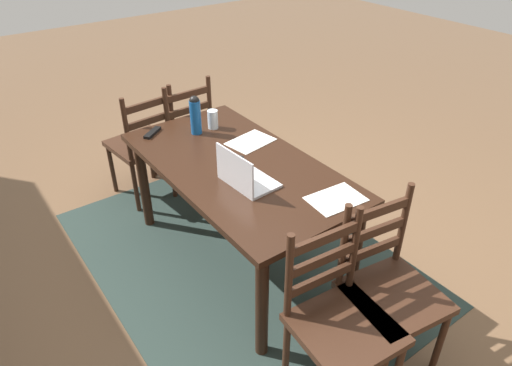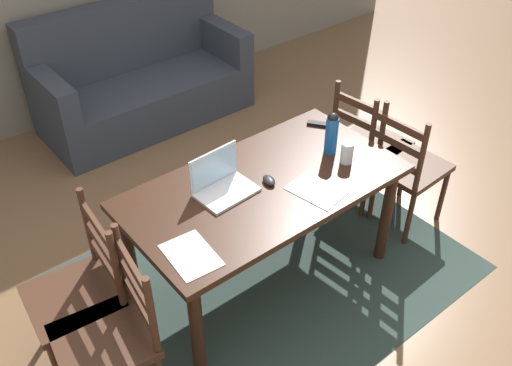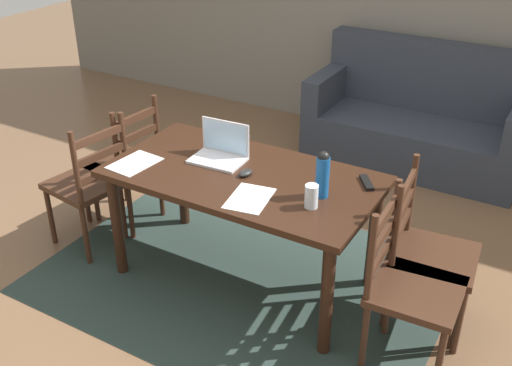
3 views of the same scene
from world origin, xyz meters
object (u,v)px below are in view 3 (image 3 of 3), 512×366
at_px(water_bottle, 323,173).
at_px(chair_right_near, 409,287).
at_px(chair_right_far, 428,254).
at_px(couch, 418,122).
at_px(laptop, 221,150).
at_px(dining_table, 243,188).
at_px(computer_mouse, 246,173).
at_px(chair_left_far, 124,164).
at_px(chair_left_near, 90,184).
at_px(tv_remote, 367,183).
at_px(drinking_glass, 311,196).

bearing_deg(water_bottle, chair_right_near, -15.73).
relative_size(chair_right_far, water_bottle, 3.54).
bearing_deg(couch, laptop, -106.88).
bearing_deg(laptop, dining_table, -25.93).
xyz_separation_m(dining_table, computer_mouse, (0.03, -0.01, 0.11)).
bearing_deg(couch, chair_left_far, -126.32).
distance_m(laptop, water_bottle, 0.74).
bearing_deg(chair_right_far, computer_mouse, -170.53).
bearing_deg(chair_left_far, water_bottle, -6.23).
relative_size(chair_left_near, tv_remote, 5.59).
height_order(chair_right_near, water_bottle, water_bottle).
relative_size(chair_right_near, chair_left_far, 1.00).
distance_m(dining_table, chair_left_near, 1.11).
xyz_separation_m(chair_right_far, laptop, (-1.30, -0.06, 0.34)).
relative_size(chair_left_near, chair_left_far, 1.00).
height_order(chair_left_near, computer_mouse, chair_left_near).
bearing_deg(drinking_glass, computer_mouse, 164.93).
xyz_separation_m(chair_right_near, water_bottle, (-0.58, 0.16, 0.42)).
bearing_deg(couch, chair_right_near, -74.43).
xyz_separation_m(dining_table, couch, (0.42, 2.21, -0.30)).
bearing_deg(chair_left_far, tv_remote, 2.54).
relative_size(chair_left_near, computer_mouse, 9.50).
xyz_separation_m(chair_right_far, water_bottle, (-0.58, -0.17, 0.42)).
xyz_separation_m(chair_left_near, tv_remote, (1.75, 0.42, 0.29)).
distance_m(dining_table, chair_right_far, 1.11).
relative_size(chair_left_near, chair_right_far, 1.00).
height_order(chair_left_far, drinking_glass, chair_left_far).
bearing_deg(drinking_glass, couch, 92.14).
distance_m(chair_left_near, chair_left_far, 0.34).
bearing_deg(tv_remote, chair_right_far, -46.64).
xyz_separation_m(chair_right_near, computer_mouse, (-1.06, 0.16, 0.30)).
distance_m(chair_right_far, couch, 2.15).
xyz_separation_m(chair_right_far, tv_remote, (-0.41, 0.08, 0.29)).
relative_size(laptop, tv_remote, 1.96).
distance_m(chair_right_near, chair_left_near, 2.17).
height_order(chair_left_near, water_bottle, water_bottle).
xyz_separation_m(chair_right_far, computer_mouse, (-1.06, -0.18, 0.30)).
relative_size(chair_right_near, couch, 0.53).
xyz_separation_m(dining_table, water_bottle, (0.51, -0.01, 0.24)).
relative_size(couch, drinking_glass, 13.87).
distance_m(couch, laptop, 2.24).
relative_size(couch, tv_remote, 10.59).
bearing_deg(couch, dining_table, -100.76).
bearing_deg(tv_remote, dining_table, 164.04).
relative_size(chair_left_near, laptop, 2.85).
bearing_deg(water_bottle, computer_mouse, -179.60).
distance_m(drinking_glass, computer_mouse, 0.50).
distance_m(dining_table, computer_mouse, 0.12).
distance_m(dining_table, drinking_glass, 0.55).
bearing_deg(water_bottle, chair_right_far, 16.69).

